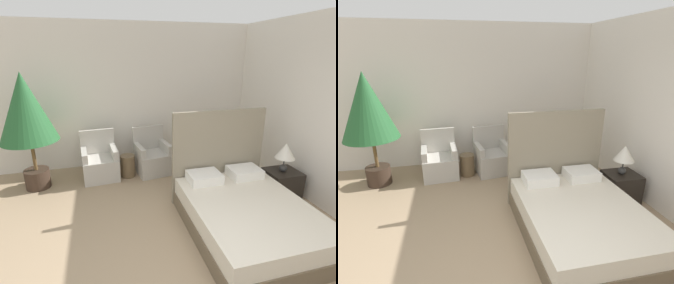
# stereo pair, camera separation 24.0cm
# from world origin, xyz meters

# --- Properties ---
(wall_back) EXTENTS (10.00, 0.06, 2.90)m
(wall_back) POSITION_xyz_m (0.00, 3.94, 1.45)
(wall_back) COLOR silver
(wall_back) RESTS_ON ground_plane
(wall_side) EXTENTS (0.06, 10.00, 2.90)m
(wall_side) POSITION_xyz_m (2.51, 1.50, 1.45)
(wall_side) COLOR silver
(wall_side) RESTS_ON ground_plane
(bed) EXTENTS (1.53, 1.97, 1.49)m
(bed) POSITION_xyz_m (1.05, 1.15, 0.29)
(bed) COLOR brown
(bed) RESTS_ON ground_plane
(armchair_near_window_left) EXTENTS (0.69, 0.67, 0.90)m
(armchair_near_window_left) POSITION_xyz_m (-0.80, 3.27, 0.28)
(armchair_near_window_left) COLOR #B7B2A8
(armchair_near_window_left) RESTS_ON ground_plane
(armchair_near_window_right) EXTENTS (0.73, 0.70, 0.90)m
(armchair_near_window_right) POSITION_xyz_m (0.23, 3.27, 0.28)
(armchair_near_window_right) COLOR #B7B2A8
(armchair_near_window_right) RESTS_ON ground_plane
(potted_palm) EXTENTS (0.94, 0.94, 2.04)m
(potted_palm) POSITION_xyz_m (-1.91, 3.17, 1.39)
(potted_palm) COLOR #38281E
(potted_palm) RESTS_ON ground_plane
(nightstand) EXTENTS (0.52, 0.46, 0.47)m
(nightstand) POSITION_xyz_m (2.09, 1.74, 0.24)
(nightstand) COLOR black
(nightstand) RESTS_ON ground_plane
(table_lamp) EXTENTS (0.31, 0.31, 0.48)m
(table_lamp) POSITION_xyz_m (2.08, 1.74, 0.81)
(table_lamp) COLOR #333333
(table_lamp) RESTS_ON nightstand
(side_table) EXTENTS (0.28, 0.28, 0.43)m
(side_table) POSITION_xyz_m (-0.29, 3.20, 0.22)
(side_table) COLOR brown
(side_table) RESTS_ON ground_plane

